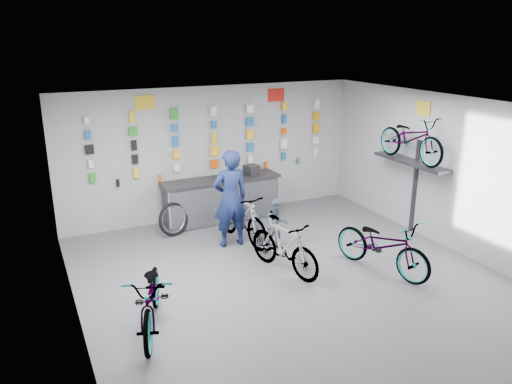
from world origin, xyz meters
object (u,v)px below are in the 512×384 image
bike_left (152,298)px  clerk (230,199)px  bike_center (284,246)px  counter (222,200)px  bike_service (242,217)px  bike_right (382,245)px  customer (277,225)px

bike_left → clerk: (2.19, 2.28, 0.49)m
bike_left → bike_center: (2.57, 0.76, 0.01)m
bike_center → clerk: size_ratio=0.85×
counter → bike_center: bearing=-89.7°
bike_center → bike_service: (-0.11, 1.58, 0.04)m
counter → bike_right: (1.61, -3.62, 0.02)m
counter → bike_left: counter is taller
bike_service → bike_center: bearing=-94.3°
counter → bike_left: size_ratio=1.42×
bike_center → bike_right: (1.59, -0.73, 0.01)m
bike_center → clerk: 1.64m
bike_right → clerk: bearing=114.7°
bike_left → clerk: size_ratio=0.96×
counter → customer: customer is taller
bike_center → bike_service: size_ratio=0.93×
bike_left → customer: size_ratio=1.78×
bike_center → bike_right: bike_right is taller
customer → bike_right: bearing=-45.9°
bike_right → customer: size_ratio=1.82×
counter → customer: (0.35, -2.01, 0.05)m
bike_service → customer: bike_service is taller
counter → clerk: size_ratio=1.37×
counter → clerk: (-0.36, -1.37, 0.50)m
counter → bike_service: 1.31m
clerk → bike_right: bearing=133.7°
bike_left → bike_center: bearing=35.5°
bike_center → bike_service: bike_service is taller
clerk → customer: size_ratio=1.85×
counter → bike_center: bike_center is taller
bike_service → customer: size_ratio=1.69×
counter → bike_right: bearing=-66.0°
counter → bike_center: size_ratio=1.61×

